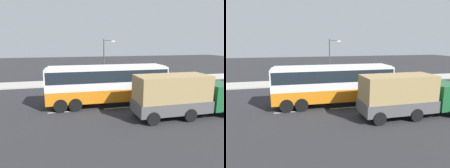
{
  "view_description": "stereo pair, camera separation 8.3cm",
  "coord_description": "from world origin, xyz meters",
  "views": [
    {
      "loc": [
        -2.35,
        -18.59,
        5.7
      ],
      "look_at": [
        1.71,
        -1.32,
        2.0
      ],
      "focal_mm": 32.81,
      "sensor_mm": 36.0,
      "label": 1
    },
    {
      "loc": [
        -2.43,
        -18.57,
        5.7
      ],
      "look_at": [
        1.71,
        -1.32,
        2.0
      ],
      "focal_mm": 32.81,
      "sensor_mm": 36.0,
      "label": 2
    }
  ],
  "objects": [
    {
      "name": "ground_plane",
      "position": [
        0.0,
        0.0,
        0.0
      ],
      "size": [
        120.0,
        120.0,
        0.0
      ],
      "primitive_type": "plane",
      "color": "#28282B"
    },
    {
      "name": "sidewalk_curb",
      "position": [
        0.0,
        9.74,
        0.07
      ],
      "size": [
        80.0,
        4.0,
        0.15
      ],
      "primitive_type": "cube",
      "color": "#A8A399",
      "rests_on": "ground_plane"
    },
    {
      "name": "lane_centreline",
      "position": [
        -2.76,
        -2.08,
        0.0
      ],
      "size": [
        27.09,
        0.16,
        0.01
      ],
      "color": "white",
      "rests_on": "ground_plane"
    },
    {
      "name": "coach_bus",
      "position": [
        1.34,
        -0.99,
        2.21
      ],
      "size": [
        10.66,
        2.76,
        3.58
      ],
      "rotation": [
        0.0,
        0.0,
        -0.01
      ],
      "color": "orange",
      "rests_on": "ground_plane"
    },
    {
      "name": "cargo_truck",
      "position": [
        6.29,
        -5.1,
        1.72
      ],
      "size": [
        8.04,
        2.68,
        3.26
      ],
      "rotation": [
        0.0,
        0.0,
        0.01
      ],
      "color": "#19592D",
      "rests_on": "ground_plane"
    },
    {
      "name": "pedestrian_near_curb",
      "position": [
        6.85,
        10.12,
        1.16
      ],
      "size": [
        0.32,
        0.32,
        1.75
      ],
      "rotation": [
        0.0,
        0.0,
        1.81
      ],
      "color": "#38334C",
      "rests_on": "sidewalk_curb"
    },
    {
      "name": "street_lamp",
      "position": [
        3.08,
        8.54,
        3.54
      ],
      "size": [
        1.57,
        0.24,
        5.84
      ],
      "color": "#47474C",
      "rests_on": "sidewalk_curb"
    }
  ]
}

